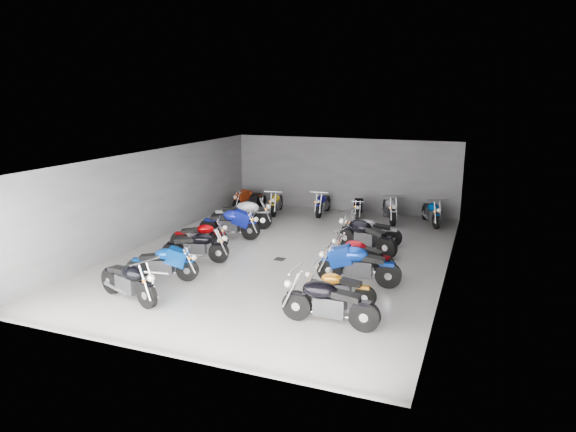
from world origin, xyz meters
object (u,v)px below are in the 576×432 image
(motorcycle_left_d, at_px, (200,235))
(motorcycle_right_f, at_px, (372,231))
(motorcycle_left_e, at_px, (230,224))
(motorcycle_right_a, at_px, (329,302))
(motorcycle_left_f, at_px, (242,215))
(motorcycle_right_c, at_px, (358,265))
(motorcycle_back_b, at_px, (277,203))
(motorcycle_back_f, at_px, (431,212))
(motorcycle_back_c, at_px, (323,204))
(drain_grate, at_px, (280,259))
(motorcycle_right_b, at_px, (338,288))
(motorcycle_right_e, at_px, (365,236))
(motorcycle_right_d, at_px, (361,256))
(motorcycle_left_b, at_px, (163,263))
(motorcycle_back_d, at_px, (359,208))
(motorcycle_back_e, at_px, (390,209))
(motorcycle_left_a, at_px, (129,281))
(motorcycle_left_c, at_px, (196,247))
(motorcycle_back_a, at_px, (249,199))

(motorcycle_left_d, height_order, motorcycle_right_f, motorcycle_right_f)
(motorcycle_left_e, xyz_separation_m, motorcycle_right_a, (5.36, -5.53, 0.01))
(motorcycle_left_f, bearing_deg, motorcycle_right_c, 31.70)
(motorcycle_back_b, bearing_deg, motorcycle_back_f, 173.30)
(motorcycle_right_f, bearing_deg, motorcycle_back_c, 32.68)
(drain_grate, relative_size, motorcycle_left_f, 0.14)
(motorcycle_right_b, relative_size, motorcycle_right_e, 0.84)
(motorcycle_left_d, distance_m, motorcycle_right_d, 5.59)
(motorcycle_left_b, height_order, motorcycle_back_d, motorcycle_left_b)
(motorcycle_left_e, xyz_separation_m, motorcycle_right_d, (5.24, -1.87, -0.03))
(motorcycle_back_b, bearing_deg, motorcycle_back_e, 173.30)
(motorcycle_right_c, xyz_separation_m, motorcycle_back_f, (1.16, 7.51, -0.05))
(motorcycle_left_a, bearing_deg, motorcycle_left_c, -162.29)
(motorcycle_right_a, xyz_separation_m, motorcycle_back_c, (-3.36, 10.28, -0.06))
(motorcycle_right_a, bearing_deg, motorcycle_right_d, 2.61)
(drain_grate, xyz_separation_m, motorcycle_right_f, (2.35, 2.60, 0.48))
(motorcycle_back_a, height_order, motorcycle_back_d, motorcycle_back_a)
(motorcycle_right_b, height_order, motorcycle_back_a, motorcycle_back_a)
(motorcycle_right_f, bearing_deg, motorcycle_left_f, 81.27)
(motorcycle_right_d, bearing_deg, motorcycle_back_c, 41.29)
(motorcycle_right_e, relative_size, motorcycle_back_b, 1.11)
(motorcycle_left_b, xyz_separation_m, motorcycle_back_a, (-1.67, 9.09, -0.03))
(motorcycle_right_b, xyz_separation_m, motorcycle_back_f, (1.28, 8.99, 0.06))
(motorcycle_back_b, bearing_deg, motorcycle_back_d, 176.91)
(motorcycle_left_c, distance_m, motorcycle_right_f, 6.00)
(motorcycle_right_e, relative_size, motorcycle_back_d, 1.18)
(motorcycle_left_a, relative_size, motorcycle_right_b, 1.17)
(motorcycle_right_d, height_order, motorcycle_right_e, motorcycle_right_e)
(motorcycle_left_d, xyz_separation_m, motorcycle_right_d, (5.58, -0.36, 0.05))
(motorcycle_left_e, bearing_deg, motorcycle_left_f, 179.56)
(motorcycle_right_e, xyz_separation_m, motorcycle_back_b, (-4.84, 4.11, -0.09))
(motorcycle_left_a, height_order, motorcycle_back_b, motorcycle_left_a)
(motorcycle_right_e, distance_m, motorcycle_back_c, 5.48)
(motorcycle_right_a, distance_m, motorcycle_right_e, 5.65)
(motorcycle_left_a, relative_size, motorcycle_back_f, 1.08)
(motorcycle_right_d, xyz_separation_m, motorcycle_right_e, (-0.33, 1.97, 0.05))
(motorcycle_back_a, height_order, motorcycle_back_e, motorcycle_back_e)
(motorcycle_left_a, relative_size, motorcycle_right_a, 0.94)
(motorcycle_back_d, bearing_deg, motorcycle_right_c, 94.99)
(motorcycle_left_e, relative_size, motorcycle_right_c, 0.97)
(motorcycle_right_b, distance_m, motorcycle_back_c, 9.63)
(motorcycle_right_f, distance_m, motorcycle_back_e, 3.53)
(motorcycle_left_e, relative_size, motorcycle_back_a, 1.25)
(drain_grate, xyz_separation_m, motorcycle_left_b, (-2.34, -2.90, 0.49))
(motorcycle_left_b, bearing_deg, motorcycle_right_c, 91.20)
(motorcycle_back_f, bearing_deg, motorcycle_left_e, 13.22)
(drain_grate, xyz_separation_m, motorcycle_back_e, (2.33, 6.12, 0.53))
(motorcycle_right_c, xyz_separation_m, motorcycle_right_e, (-0.46, 2.93, 0.01))
(motorcycle_right_a, bearing_deg, motorcycle_back_f, -5.82)
(motorcycle_right_a, distance_m, motorcycle_back_d, 10.37)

